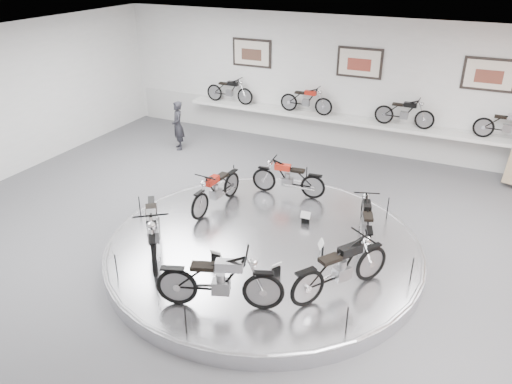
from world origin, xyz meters
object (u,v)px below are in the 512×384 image
at_px(display_platform, 264,248).
at_px(bike_a, 366,221).
at_px(bike_f, 341,267).
at_px(bike_d, 153,228).
at_px(bike_e, 219,280).
at_px(bike_c, 216,189).
at_px(visitor, 178,126).
at_px(shelf, 352,121).
at_px(bike_b, 288,178).

relative_size(display_platform, bike_a, 4.14).
xyz_separation_m(display_platform, bike_f, (1.88, -0.91, 0.67)).
distance_m(bike_d, bike_e, 2.16).
distance_m(bike_c, bike_d, 2.21).
relative_size(bike_d, bike_e, 1.04).
xyz_separation_m(bike_a, bike_f, (0.04, -1.90, 0.07)).
bearing_deg(visitor, bike_f, 9.62).
bearing_deg(bike_d, shelf, 130.04).
xyz_separation_m(display_platform, shelf, (0.00, 6.40, 0.85)).
xyz_separation_m(bike_c, bike_d, (-0.15, -2.20, 0.08)).
bearing_deg(shelf, bike_f, -75.60).
bearing_deg(bike_e, bike_f, 16.25).
bearing_deg(bike_b, bike_e, 91.51).
xyz_separation_m(bike_e, bike_f, (1.69, 1.24, -0.01)).
xyz_separation_m(shelf, bike_a, (1.84, -5.41, -0.25)).
distance_m(display_platform, bike_d, 2.30).
height_order(display_platform, visitor, visitor).
height_order(bike_c, bike_e, bike_e).
xyz_separation_m(bike_a, bike_c, (-3.46, -0.05, 0.02)).
distance_m(bike_e, bike_f, 2.09).
relative_size(display_platform, bike_c, 3.98).
relative_size(shelf, bike_e, 6.06).
bearing_deg(visitor, bike_a, 20.87).
relative_size(bike_f, visitor, 1.16).
height_order(bike_c, bike_d, bike_d).
xyz_separation_m(bike_c, bike_f, (3.50, -1.84, 0.05)).
bearing_deg(visitor, shelf, 69.78).
xyz_separation_m(display_platform, bike_b, (-0.39, 2.25, 0.60)).
bearing_deg(bike_f, visitor, 86.04).
xyz_separation_m(shelf, bike_e, (0.19, -8.56, -0.17)).
relative_size(bike_b, bike_f, 0.87).
bearing_deg(bike_c, display_platform, 65.03).
height_order(display_platform, bike_f, bike_f).
xyz_separation_m(shelf, bike_c, (-1.63, -5.47, -0.23)).
bearing_deg(bike_b, bike_d, 62.47).
height_order(bike_e, visitor, visitor).
bearing_deg(display_platform, bike_d, -144.40).
height_order(bike_a, bike_b, same).
bearing_deg(shelf, bike_c, -106.58).
bearing_deg(visitor, bike_b, 22.48).
relative_size(bike_c, visitor, 1.06).
xyz_separation_m(shelf, bike_f, (1.88, -7.31, -0.18)).
xyz_separation_m(bike_a, bike_d, (-3.61, -2.26, 0.10)).
bearing_deg(display_platform, visitor, 138.56).
height_order(bike_d, bike_e, bike_d).
relative_size(display_platform, bike_e, 3.53).
bearing_deg(bike_c, bike_f, 67.05).
bearing_deg(bike_e, visitor, 108.06).
distance_m(display_platform, bike_c, 1.98).
xyz_separation_m(bike_b, bike_e, (0.58, -4.41, 0.08)).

